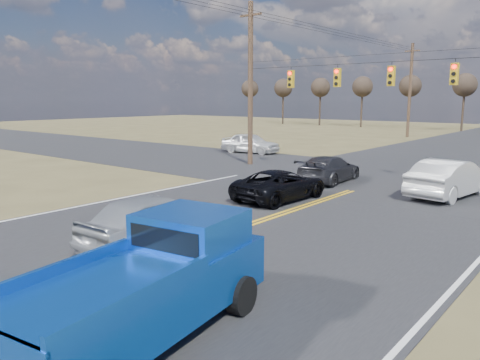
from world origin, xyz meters
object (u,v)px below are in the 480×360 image
Objects in this scene: cross_car_west at (250,143)px; white_car_queue at (449,178)px; silver_suv at (153,219)px; black_suv at (281,185)px; pickup_truck at (150,284)px; dgrey_car_queue at (329,169)px.

white_car_queue is at bearing -121.37° from cross_car_west.
silver_suv reaches higher than black_suv.
white_car_queue is (0.57, 15.95, -0.17)m from pickup_truck.
black_suv is 0.92× the size of white_car_queue.
pickup_truck reaches higher than cross_car_west.
pickup_truck reaches higher than white_car_queue.
dgrey_car_queue is 13.26m from cross_car_west.
silver_suv is at bearing 91.08° from dgrey_car_queue.
black_suv is 16.97m from cross_car_west.
dgrey_car_queue is at bearing -81.13° from black_suv.
pickup_truck is at bearing 96.07° from white_car_queue.
pickup_truck is 5.33m from silver_suv.
pickup_truck reaches higher than black_suv.
white_car_queue reaches higher than cross_car_west.
cross_car_west reaches higher than dgrey_car_queue.
cross_car_west is at bearing -38.75° from dgrey_car_queue.
silver_suv is 1.00× the size of black_suv.
black_suv is 5.07m from dgrey_car_queue.
black_suv is at bearing 91.30° from dgrey_car_queue.
silver_suv is 0.99× the size of cross_car_west.
pickup_truck reaches higher than dgrey_car_queue.
cross_car_west reaches higher than black_suv.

